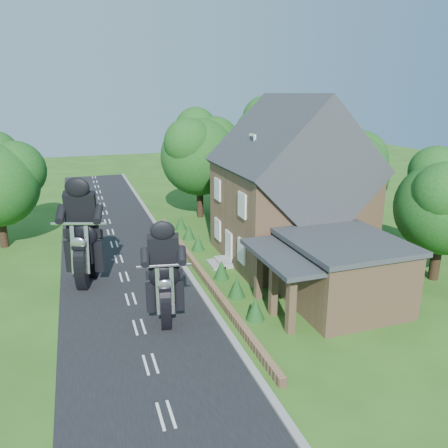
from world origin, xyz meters
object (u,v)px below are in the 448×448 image
object	(u,v)px
garden_wall	(200,271)
annex	(339,271)
motorcycle_lead	(166,308)
house	(290,191)
motorcycle_follow	(86,269)

from	to	relation	value
garden_wall	annex	world-z (taller)	annex
annex	motorcycle_lead	xyz separation A→B (m)	(-8.61, 0.83, -1.02)
house	garden_wall	bearing A→B (deg)	-170.83
garden_wall	house	world-z (taller)	house
house	motorcycle_follow	xyz separation A→B (m)	(-12.52, -0.30, -3.43)
house	motorcycle_lead	xyz separation A→B (m)	(-9.23, -5.97, -3.60)
garden_wall	motorcycle_follow	xyz separation A→B (m)	(-6.33, 0.70, 0.71)
motorcycle_lead	annex	bearing A→B (deg)	-175.24
garden_wall	motorcycle_follow	bearing A→B (deg)	173.67
annex	motorcycle_follow	distance (m)	13.58
garden_wall	house	size ratio (longest dim) A/B	2.15
garden_wall	motorcycle_lead	distance (m)	5.85
garden_wall	motorcycle_follow	size ratio (longest dim) A/B	11.28
garden_wall	motorcycle_lead	bearing A→B (deg)	-121.46
house	motorcycle_lead	bearing A→B (deg)	-147.13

